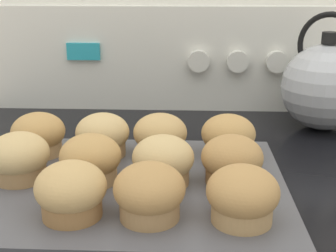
% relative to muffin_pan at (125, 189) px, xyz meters
% --- Properties ---
extents(control_panel, '(0.76, 0.07, 0.21)m').
position_rel_muffin_pan_xyz_m(control_panel, '(0.04, 0.42, 0.09)').
color(control_panel, silver).
rests_on(control_panel, stove_range).
extents(muffin_pan, '(0.39, 0.31, 0.02)m').
position_rel_muffin_pan_xyz_m(muffin_pan, '(0.00, 0.00, 0.00)').
color(muffin_pan, '#4C4C51').
rests_on(muffin_pan, stove_range).
extents(muffin_r0_c1, '(0.08, 0.08, 0.06)m').
position_rel_muffin_pan_xyz_m(muffin_r0_c1, '(-0.04, -0.09, 0.04)').
color(muffin_r0_c1, olive).
rests_on(muffin_r0_c1, muffin_pan).
extents(muffin_r0_c2, '(0.08, 0.08, 0.06)m').
position_rel_muffin_pan_xyz_m(muffin_r0_c2, '(0.04, -0.09, 0.04)').
color(muffin_r0_c2, '#A37A4C').
rests_on(muffin_r0_c2, muffin_pan).
extents(muffin_r0_c3, '(0.08, 0.08, 0.06)m').
position_rel_muffin_pan_xyz_m(muffin_r0_c3, '(0.13, -0.09, 0.04)').
color(muffin_r0_c3, tan).
rests_on(muffin_r0_c3, muffin_pan).
extents(muffin_r1_c0, '(0.08, 0.08, 0.06)m').
position_rel_muffin_pan_xyz_m(muffin_r1_c0, '(-0.13, 0.00, 0.04)').
color(muffin_r1_c0, '#A37A4C').
rests_on(muffin_r1_c0, muffin_pan).
extents(muffin_r1_c1, '(0.08, 0.08, 0.06)m').
position_rel_muffin_pan_xyz_m(muffin_r1_c1, '(-0.04, -0.00, 0.04)').
color(muffin_r1_c1, tan).
rests_on(muffin_r1_c1, muffin_pan).
extents(muffin_r1_c2, '(0.08, 0.08, 0.06)m').
position_rel_muffin_pan_xyz_m(muffin_r1_c2, '(0.05, -0.00, 0.04)').
color(muffin_r1_c2, tan).
rests_on(muffin_r1_c2, muffin_pan).
extents(muffin_r1_c3, '(0.08, 0.08, 0.06)m').
position_rel_muffin_pan_xyz_m(muffin_r1_c3, '(0.13, 0.00, 0.04)').
color(muffin_r1_c3, olive).
rests_on(muffin_r1_c3, muffin_pan).
extents(muffin_r2_c0, '(0.08, 0.08, 0.06)m').
position_rel_muffin_pan_xyz_m(muffin_r2_c0, '(-0.13, 0.09, 0.04)').
color(muffin_r2_c0, tan).
rests_on(muffin_r2_c0, muffin_pan).
extents(muffin_r2_c1, '(0.08, 0.08, 0.06)m').
position_rel_muffin_pan_xyz_m(muffin_r2_c1, '(-0.04, 0.09, 0.04)').
color(muffin_r2_c1, tan).
rests_on(muffin_r2_c1, muffin_pan).
extents(muffin_r2_c2, '(0.08, 0.08, 0.06)m').
position_rel_muffin_pan_xyz_m(muffin_r2_c2, '(0.04, 0.09, 0.04)').
color(muffin_r2_c2, tan).
rests_on(muffin_r2_c2, muffin_pan).
extents(muffin_r2_c3, '(0.08, 0.08, 0.06)m').
position_rel_muffin_pan_xyz_m(muffin_r2_c3, '(0.13, 0.09, 0.04)').
color(muffin_r2_c3, olive).
rests_on(muffin_r2_c3, muffin_pan).
extents(tea_kettle, '(0.17, 0.15, 0.21)m').
position_rel_muffin_pan_xyz_m(tea_kettle, '(0.32, 0.29, 0.07)').
color(tea_kettle, '#ADAFB5').
rests_on(tea_kettle, stove_range).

